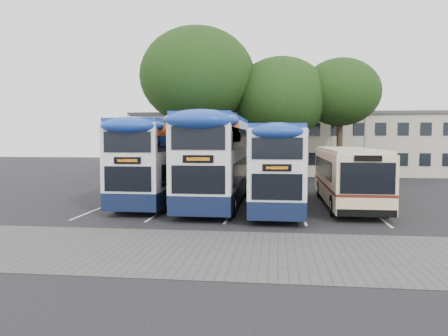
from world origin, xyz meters
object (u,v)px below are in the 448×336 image
Objects in this scene: lamp_post at (365,122)px; bus_dd_right at (277,163)px; tree_right at (340,92)px; bus_dd_left at (160,158)px; bus_dd_mid at (217,156)px; bus_single at (348,173)px; tree_mid at (281,98)px; tree_left at (197,76)px.

bus_dd_right is at bearing -115.28° from lamp_post.
tree_right is 17.76m from bus_dd_left.
bus_dd_mid is 1.11× the size of bus_single.
bus_dd_mid reaches higher than bus_single.
bus_single is (10.61, -0.19, -0.78)m from bus_dd_left.
tree_mid is 0.89× the size of bus_dd_mid.
tree_mid reaches higher than lamp_post.
bus_dd_mid reaches higher than bus_dd_left.
tree_mid reaches higher than tree_right.
tree_left is (-14.02, -3.42, 3.64)m from lamp_post.
bus_single is at bearing 3.51° from bus_dd_mid.
tree_mid is at bearing -162.41° from lamp_post.
tree_right is at bearing 45.97° from bus_dd_left.
bus_single is at bearing -46.58° from tree_left.
tree_right is at bearing -141.28° from lamp_post.
tree_left is 1.24× the size of tree_right.
bus_dd_right is (-0.25, -13.58, -4.63)m from tree_mid.
tree_mid is 13.66m from bus_single.
tree_right is at bearing 69.88° from bus_dd_right.
lamp_post is 0.88× the size of tree_mid.
tree_left is at bearing 133.42° from bus_single.
bus_single is at bearing -1.05° from bus_dd_left.
lamp_post is at bearing 17.59° from tree_mid.
bus_dd_left is at bearing 178.95° from bus_single.
tree_mid reaches higher than bus_dd_right.
bus_single is at bearing -104.22° from lamp_post.
bus_dd_mid is at bearing -126.14° from lamp_post.
tree_right is at bearing 56.82° from bus_dd_mid.
bus_dd_left is 6.96m from bus_dd_right.
lamp_post is at bearing 13.69° from tree_left.
bus_dd_right reaches higher than bus_single.
bus_dd_right is at bearing -17.63° from bus_dd_mid.
lamp_post is 3.84m from tree_right.
lamp_post is 0.82× the size of bus_dd_left.
tree_mid is 4.90m from tree_right.
tree_left is at bearing -172.63° from tree_right.
lamp_post is 17.77m from bus_dd_right.
lamp_post is at bearing 53.86° from bus_dd_mid.
tree_left reaches higher than bus_single.
lamp_post reaches higher than bus_dd_mid.
lamp_post is 20.27m from bus_dd_left.
lamp_post is 7.84m from tree_mid.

